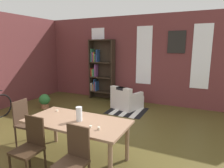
{
  "coord_description": "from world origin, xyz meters",
  "views": [
    {
      "loc": [
        1.95,
        -3.11,
        2.06
      ],
      "look_at": [
        -0.24,
        1.52,
        1.05
      ],
      "focal_mm": 31.3,
      "sensor_mm": 36.0,
      "label": 1
    }
  ],
  "objects_px": {
    "dining_chair_head_left": "(25,121)",
    "dining_chair_near_left": "(30,145)",
    "bookshelf_tall": "(100,70)",
    "dining_table": "(77,125)",
    "armchair_white": "(126,100)",
    "dining_chair_near_right": "(74,158)",
    "vase_on_table": "(79,114)",
    "potted_plant_by_shelf": "(45,100)"
  },
  "relations": [
    {
      "from": "dining_chair_head_left",
      "to": "armchair_white",
      "type": "relative_size",
      "value": 0.94
    },
    {
      "from": "dining_chair_near_right",
      "to": "bookshelf_tall",
      "type": "relative_size",
      "value": 0.42
    },
    {
      "from": "dining_chair_head_left",
      "to": "bookshelf_tall",
      "type": "bearing_deg",
      "value": 95.18
    },
    {
      "from": "vase_on_table",
      "to": "potted_plant_by_shelf",
      "type": "xyz_separation_m",
      "value": [
        -2.79,
        2.0,
        -0.62
      ]
    },
    {
      "from": "armchair_white",
      "to": "dining_chair_near_left",
      "type": "bearing_deg",
      "value": -91.97
    },
    {
      "from": "dining_chair_near_right",
      "to": "armchair_white",
      "type": "relative_size",
      "value": 0.94
    },
    {
      "from": "dining_chair_head_left",
      "to": "bookshelf_tall",
      "type": "distance_m",
      "value": 3.95
    },
    {
      "from": "vase_on_table",
      "to": "dining_chair_near_left",
      "type": "bearing_deg",
      "value": -124.84
    },
    {
      "from": "dining_chair_near_right",
      "to": "vase_on_table",
      "type": "bearing_deg",
      "value": 118.47
    },
    {
      "from": "vase_on_table",
      "to": "potted_plant_by_shelf",
      "type": "relative_size",
      "value": 0.53
    },
    {
      "from": "dining_table",
      "to": "dining_chair_near_right",
      "type": "relative_size",
      "value": 1.95
    },
    {
      "from": "dining_table",
      "to": "potted_plant_by_shelf",
      "type": "relative_size",
      "value": 3.87
    },
    {
      "from": "dining_chair_head_left",
      "to": "dining_chair_near_left",
      "type": "distance_m",
      "value": 1.11
    },
    {
      "from": "armchair_white",
      "to": "potted_plant_by_shelf",
      "type": "xyz_separation_m",
      "value": [
        -2.45,
        -1.18,
        -0.01
      ]
    },
    {
      "from": "dining_table",
      "to": "potted_plant_by_shelf",
      "type": "bearing_deg",
      "value": 143.86
    },
    {
      "from": "dining_table",
      "to": "dining_chair_near_left",
      "type": "bearing_deg",
      "value": -121.71
    },
    {
      "from": "bookshelf_tall",
      "to": "dining_chair_near_left",
      "type": "bearing_deg",
      "value": -74.83
    },
    {
      "from": "dining_chair_near_right",
      "to": "armchair_white",
      "type": "height_order",
      "value": "dining_chair_near_right"
    },
    {
      "from": "dining_chair_near_left",
      "to": "dining_chair_near_right",
      "type": "bearing_deg",
      "value": -0.0
    },
    {
      "from": "dining_chair_near_right",
      "to": "bookshelf_tall",
      "type": "bearing_deg",
      "value": 114.46
    },
    {
      "from": "dining_chair_head_left",
      "to": "dining_chair_near_left",
      "type": "xyz_separation_m",
      "value": [
        0.88,
        -0.67,
        0.0
      ]
    },
    {
      "from": "vase_on_table",
      "to": "bookshelf_tall",
      "type": "relative_size",
      "value": 0.11
    },
    {
      "from": "dining_chair_near_right",
      "to": "dining_chair_head_left",
      "type": "relative_size",
      "value": 1.0
    },
    {
      "from": "vase_on_table",
      "to": "armchair_white",
      "type": "bearing_deg",
      "value": 96.07
    },
    {
      "from": "dining_chair_near_left",
      "to": "potted_plant_by_shelf",
      "type": "xyz_separation_m",
      "value": [
        -2.32,
        2.67,
        -0.25
      ]
    },
    {
      "from": "dining_table",
      "to": "vase_on_table",
      "type": "bearing_deg",
      "value": 0.0
    },
    {
      "from": "dining_chair_near_right",
      "to": "dining_chair_head_left",
      "type": "distance_m",
      "value": 1.85
    },
    {
      "from": "dining_table",
      "to": "armchair_white",
      "type": "distance_m",
      "value": 3.22
    },
    {
      "from": "dining_chair_near_left",
      "to": "potted_plant_by_shelf",
      "type": "distance_m",
      "value": 3.55
    },
    {
      "from": "dining_table",
      "to": "potted_plant_by_shelf",
      "type": "distance_m",
      "value": 3.41
    },
    {
      "from": "dining_table",
      "to": "bookshelf_tall",
      "type": "height_order",
      "value": "bookshelf_tall"
    },
    {
      "from": "bookshelf_tall",
      "to": "vase_on_table",
      "type": "bearing_deg",
      "value": -66.26
    },
    {
      "from": "dining_table",
      "to": "armchair_white",
      "type": "bearing_deg",
      "value": 95.13
    },
    {
      "from": "dining_table",
      "to": "dining_chair_head_left",
      "type": "bearing_deg",
      "value": -179.79
    },
    {
      "from": "dining_chair_head_left",
      "to": "armchair_white",
      "type": "height_order",
      "value": "dining_chair_head_left"
    },
    {
      "from": "potted_plant_by_shelf",
      "to": "dining_table",
      "type": "bearing_deg",
      "value": -36.14
    },
    {
      "from": "armchair_white",
      "to": "bookshelf_tall",
      "type": "bearing_deg",
      "value": 152.83
    },
    {
      "from": "dining_table",
      "to": "vase_on_table",
      "type": "xyz_separation_m",
      "value": [
        0.05,
        0.0,
        0.21
      ]
    },
    {
      "from": "vase_on_table",
      "to": "dining_chair_head_left",
      "type": "distance_m",
      "value": 1.4
    },
    {
      "from": "vase_on_table",
      "to": "armchair_white",
      "type": "relative_size",
      "value": 0.25
    },
    {
      "from": "dining_chair_near_left",
      "to": "bookshelf_tall",
      "type": "relative_size",
      "value": 0.42
    },
    {
      "from": "dining_chair_near_right",
      "to": "armchair_white",
      "type": "bearing_deg",
      "value": 100.36
    }
  ]
}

